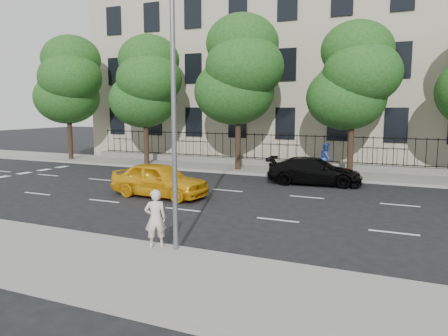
% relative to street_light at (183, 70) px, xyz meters
% --- Properties ---
extents(ground, '(120.00, 120.00, 0.00)m').
position_rel_street_light_xyz_m(ground, '(-2.50, 1.77, -5.15)').
color(ground, black).
rests_on(ground, ground).
extents(near_sidewalk, '(60.00, 4.00, 0.15)m').
position_rel_street_light_xyz_m(near_sidewalk, '(-2.50, -2.23, -5.07)').
color(near_sidewalk, gray).
rests_on(near_sidewalk, ground).
extents(far_sidewalk, '(60.00, 4.00, 0.15)m').
position_rel_street_light_xyz_m(far_sidewalk, '(-2.50, 15.77, -5.07)').
color(far_sidewalk, gray).
rests_on(far_sidewalk, ground).
extents(lane_markings, '(49.60, 4.62, 0.01)m').
position_rel_street_light_xyz_m(lane_markings, '(-2.50, 6.52, -5.14)').
color(lane_markings, silver).
rests_on(lane_markings, ground).
extents(masonry_building, '(34.60, 12.11, 18.50)m').
position_rel_street_light_xyz_m(masonry_building, '(-2.50, 24.72, 3.87)').
color(masonry_building, '#BBAC95').
rests_on(masonry_building, ground).
extents(iron_fence, '(30.00, 0.50, 2.20)m').
position_rel_street_light_xyz_m(iron_fence, '(-2.50, 17.47, -4.50)').
color(iron_fence, slate).
rests_on(iron_fence, far_sidewalk).
extents(street_light, '(0.25, 3.32, 8.05)m').
position_rel_street_light_xyz_m(street_light, '(0.00, 0.00, 0.00)').
color(street_light, slate).
rests_on(street_light, near_sidewalk).
extents(tree_a, '(5.71, 5.31, 9.39)m').
position_rel_street_light_xyz_m(tree_a, '(-18.46, 15.13, 0.98)').
color(tree_a, '#382619').
rests_on(tree_a, far_sidewalk).
extents(tree_b, '(5.53, 5.12, 8.97)m').
position_rel_street_light_xyz_m(tree_b, '(-11.46, 15.13, 0.69)').
color(tree_b, '#382619').
rests_on(tree_b, far_sidewalk).
extents(tree_c, '(5.89, 5.50, 9.80)m').
position_rel_street_light_xyz_m(tree_c, '(-4.46, 15.13, 1.26)').
color(tree_c, '#382619').
rests_on(tree_c, far_sidewalk).
extents(tree_d, '(5.34, 4.94, 8.84)m').
position_rel_street_light_xyz_m(tree_d, '(2.54, 15.13, 0.69)').
color(tree_d, '#382619').
rests_on(tree_d, far_sidewalk).
extents(yellow_taxi, '(4.77, 2.15, 1.59)m').
position_rel_street_light_xyz_m(yellow_taxi, '(-4.75, 6.08, -4.35)').
color(yellow_taxi, '#ECA510').
rests_on(yellow_taxi, ground).
extents(black_sedan, '(5.19, 2.54, 1.45)m').
position_rel_street_light_xyz_m(black_sedan, '(1.04, 12.28, -4.42)').
color(black_sedan, black).
rests_on(black_sedan, ground).
extents(woman_near, '(0.73, 0.69, 1.68)m').
position_rel_street_light_xyz_m(woman_near, '(-0.60, -0.63, -4.16)').
color(woman_near, beige).
rests_on(woman_near, near_sidewalk).
extents(pedestrian_far, '(0.77, 0.95, 1.84)m').
position_rel_street_light_xyz_m(pedestrian_far, '(1.03, 15.52, -4.08)').
color(pedestrian_far, '#2A409B').
rests_on(pedestrian_far, far_sidewalk).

